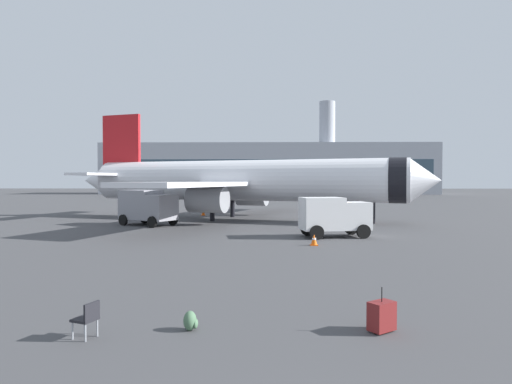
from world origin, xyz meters
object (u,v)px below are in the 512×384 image
at_px(service_truck, 147,206).
at_px(cargo_van, 334,215).
at_px(safety_cone_far, 370,219).
at_px(rolling_suitcase, 382,316).
at_px(airplane_at_gate, 240,181).
at_px(traveller_backpack, 191,321).
at_px(gate_chair, 87,317).
at_px(safety_cone_near, 314,240).
at_px(safety_cone_mid, 203,212).

distance_m(service_truck, cargo_van, 15.94).
height_order(service_truck, safety_cone_far, service_truck).
bearing_deg(safety_cone_far, service_truck, -172.12).
bearing_deg(safety_cone_far, rolling_suitcase, -102.53).
xyz_separation_m(airplane_at_gate, traveller_backpack, (0.61, -31.28, -3.42)).
relative_size(cargo_van, gate_chair, 5.46).
height_order(service_truck, traveller_backpack, service_truck).
bearing_deg(safety_cone_near, safety_cone_far, 65.07).
relative_size(traveller_backpack, gate_chair, 0.56).
distance_m(safety_cone_far, rolling_suitcase, 28.85).
bearing_deg(rolling_suitcase, gate_chair, -175.00).
bearing_deg(safety_cone_mid, rolling_suitcase, -75.31).
xyz_separation_m(safety_cone_mid, traveller_backpack, (4.77, -36.06, -0.17)).
xyz_separation_m(service_truck, safety_cone_far, (18.84, 2.61, -1.29)).
distance_m(safety_cone_near, gate_chair, 16.62).
bearing_deg(traveller_backpack, service_truck, 107.18).
distance_m(airplane_at_gate, safety_cone_near, 17.88).
height_order(safety_cone_near, safety_cone_mid, safety_cone_mid).
xyz_separation_m(airplane_at_gate, safety_cone_mid, (-4.17, 4.78, -3.25)).
distance_m(service_truck, safety_cone_mid, 11.03).
relative_size(service_truck, safety_cone_near, 8.09).
bearing_deg(rolling_suitcase, service_truck, 116.21).
bearing_deg(safety_cone_far, gate_chair, -114.73).
relative_size(airplane_at_gate, safety_cone_near, 53.98).
distance_m(safety_cone_near, safety_cone_far, 15.06).
bearing_deg(service_truck, safety_cone_far, 7.88).
xyz_separation_m(safety_cone_mid, gate_chair, (2.46, -36.67, 0.09)).
relative_size(safety_cone_mid, gate_chair, 0.95).
bearing_deg(cargo_van, safety_cone_mid, 121.81).
relative_size(safety_cone_near, safety_cone_far, 1.01).
bearing_deg(cargo_van, service_truck, 152.75).
bearing_deg(safety_cone_mid, cargo_van, -58.19).
distance_m(service_truck, gate_chair, 26.78).
distance_m(airplane_at_gate, cargo_van, 14.89).
distance_m(rolling_suitcase, gate_chair, 7.02).
bearing_deg(traveller_backpack, gate_chair, -165.20).
height_order(airplane_at_gate, gate_chair, airplane_at_gate).
bearing_deg(cargo_van, gate_chair, -114.46).
height_order(traveller_backpack, gate_chair, gate_chair).
bearing_deg(gate_chair, safety_cone_near, 65.46).
height_order(cargo_van, safety_cone_near, cargo_van).
bearing_deg(gate_chair, rolling_suitcase, 5.00).
xyz_separation_m(airplane_at_gate, safety_cone_far, (11.55, -3.12, -3.34)).
distance_m(safety_cone_near, traveller_backpack, 15.21).
xyz_separation_m(safety_cone_mid, safety_cone_far, (15.71, -7.90, -0.09)).
bearing_deg(safety_cone_near, service_truck, 138.50).
relative_size(airplane_at_gate, safety_cone_far, 54.64).
height_order(airplane_at_gate, safety_cone_mid, airplane_at_gate).
xyz_separation_m(safety_cone_far, gate_chair, (-13.25, -28.77, 0.18)).
bearing_deg(safety_cone_near, airplane_at_gate, 107.21).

